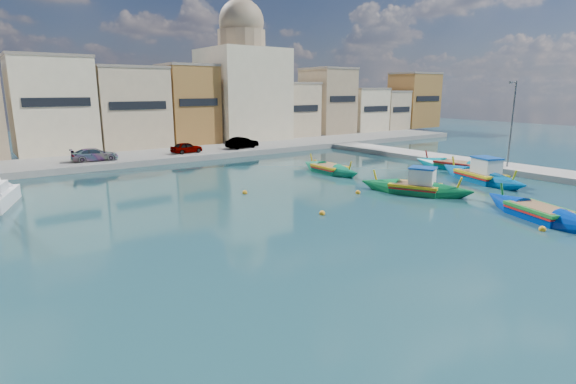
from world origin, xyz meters
name	(u,v)px	position (x,y,z in m)	size (l,w,h in m)	color
ground	(446,219)	(0.00, 0.00, 0.00)	(160.00, 160.00, 0.00)	#143A3D
north_quay	(204,152)	(0.00, 32.00, 0.30)	(80.00, 8.00, 0.60)	gray
north_townhouses	(224,107)	(6.68, 39.36, 5.00)	(83.20, 7.87, 10.19)	#C8B08B
church_block	(243,81)	(10.00, 40.00, 8.41)	(10.00, 10.00, 19.10)	beige
quay_street_lamp	(511,124)	(17.44, 6.00, 4.34)	(1.18, 0.16, 8.00)	#595B60
parked_cars	(172,148)	(-4.29, 30.50, 1.22)	(20.47, 2.09, 1.30)	#4C1919
luzzu_turquoise_cabin	(481,177)	(11.62, 4.97, 0.38)	(5.17, 9.98, 3.15)	#0058A1
luzzu_blue_cabin	(415,188)	(3.79, 5.25, 0.36)	(5.39, 8.40, 2.95)	#0B7439
luzzu_cyan_mid	(456,167)	(14.88, 9.44, 0.27)	(2.90, 8.96, 2.60)	#0089A1
luzzu_green	(330,170)	(4.22, 15.08, 0.26)	(2.18, 7.69, 2.40)	#0B744C
luzzu_blue_south	(540,214)	(4.35, -3.16, 0.27)	(4.97, 9.02, 2.56)	#002D9E
mooring_buoys	(373,191)	(1.77, 7.41, 0.08)	(18.97, 25.25, 0.36)	#FFA61A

